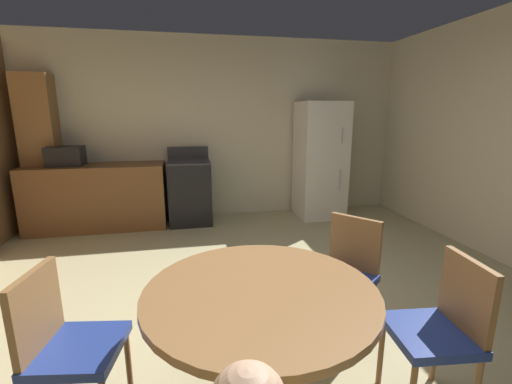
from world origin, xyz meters
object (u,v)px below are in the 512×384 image
at_px(chair_northeast, 347,270).
at_px(dining_table, 261,318).
at_px(oven_range, 190,192).
at_px(chair_east, 442,325).
at_px(microwave, 66,156).
at_px(chair_west, 64,341).
at_px(refrigerator, 320,160).

bearing_deg(chair_northeast, dining_table, 0.00).
bearing_deg(oven_range, chair_east, -70.66).
height_order(microwave, chair_west, microwave).
bearing_deg(microwave, refrigerator, -0.80).
relative_size(dining_table, chair_west, 1.33).
relative_size(microwave, chair_east, 0.51).
height_order(refrigerator, microwave, refrigerator).
bearing_deg(microwave, chair_northeast, -47.32).
xyz_separation_m(oven_range, microwave, (-1.61, -0.00, 0.56)).
xyz_separation_m(oven_range, refrigerator, (1.99, -0.05, 0.41)).
relative_size(chair_west, chair_northeast, 1.00).
distance_m(chair_east, chair_northeast, 0.74).
bearing_deg(chair_west, dining_table, -0.00).
bearing_deg(refrigerator, dining_table, -115.98).
relative_size(refrigerator, chair_northeast, 2.02).
bearing_deg(chair_northeast, refrigerator, -146.32).
height_order(dining_table, chair_east, chair_east).
distance_m(chair_west, chair_northeast, 1.78).
relative_size(oven_range, chair_east, 1.26).
height_order(oven_range, refrigerator, refrigerator).
distance_m(oven_range, microwave, 1.71).
bearing_deg(chair_east, oven_range, -64.56).
distance_m(oven_range, refrigerator, 2.03).
distance_m(oven_range, chair_west, 3.42).
xyz_separation_m(microwave, chair_northeast, (2.68, -2.90, -0.53)).
relative_size(refrigerator, microwave, 4.00).
bearing_deg(chair_west, oven_range, 88.07).
xyz_separation_m(oven_range, chair_northeast, (1.06, -2.91, 0.03)).
xyz_separation_m(chair_east, chair_northeast, (-0.21, 0.71, 0.00)).
distance_m(microwave, chair_east, 4.65).
distance_m(microwave, dining_table, 4.02).
xyz_separation_m(refrigerator, microwave, (-3.60, 0.05, 0.15)).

